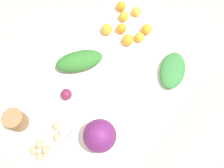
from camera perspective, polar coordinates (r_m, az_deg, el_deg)
name	(u,v)px	position (r m, az deg, el deg)	size (l,w,h in m)	color
ground_plane	(112,115)	(2.32, 0.00, -7.04)	(8.00, 8.00, 0.00)	#B2A899
dining_table	(112,90)	(1.68, 0.00, -1.47)	(1.44, 0.88, 0.77)	silver
cabbage_purple	(100,136)	(1.41, -2.82, -11.73)	(0.19, 0.19, 0.19)	#601E5B
egg_carton	(49,142)	(1.49, -14.11, -12.67)	(0.27, 0.12, 0.09)	#B7B7B2
paper_bag	(16,120)	(1.55, -21.10, -7.70)	(0.12, 0.12, 0.13)	olive
greens_bunch_scallion	(79,61)	(1.61, -7.50, 5.25)	(0.30, 0.14, 0.10)	#2D6B28
greens_bunch_kale	(173,70)	(1.63, 13.68, 3.09)	(0.26, 0.16, 0.07)	#337538
beet_root	(66,94)	(1.55, -10.40, -2.34)	(0.07, 0.07, 0.07)	maroon
orange_0	(107,29)	(1.73, -1.19, 12.43)	(0.08, 0.08, 0.08)	orange
orange_1	(124,16)	(1.79, 2.73, 15.21)	(0.07, 0.07, 0.07)	orange
orange_2	(121,6)	(1.85, 2.10, 17.36)	(0.07, 0.07, 0.07)	orange
orange_3	(140,37)	(1.71, 6.36, 10.60)	(0.06, 0.06, 0.06)	orange
orange_4	(128,40)	(1.69, 3.68, 10.04)	(0.08, 0.08, 0.08)	orange
orange_5	(147,29)	(1.75, 7.94, 12.31)	(0.07, 0.07, 0.07)	orange
orange_6	(137,11)	(1.83, 5.62, 16.20)	(0.07, 0.07, 0.07)	#F9A833
orange_7	(121,28)	(1.74, 2.16, 12.57)	(0.07, 0.07, 0.07)	orange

